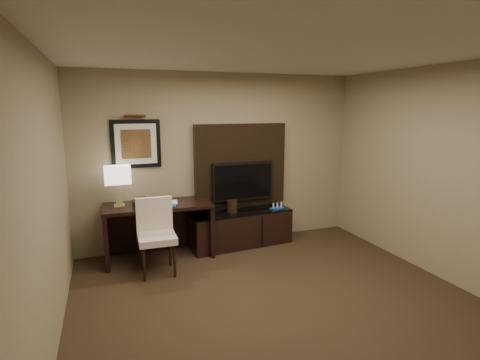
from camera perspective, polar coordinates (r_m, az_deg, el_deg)
name	(u,v)px	position (r m, az deg, el deg)	size (l,w,h in m)	color
floor	(294,320)	(4.19, 8.19, -20.42)	(4.50, 5.00, 0.01)	#302215
ceiling	(302,47)	(3.62, 9.43, 19.30)	(4.50, 5.00, 0.01)	silver
wall_back	(221,160)	(5.95, -2.85, 3.06)	(4.50, 0.01, 2.70)	#978A66
wall_left	(38,216)	(3.28, -28.47, -4.84)	(0.01, 5.00, 2.70)	#978A66
wall_right	(468,179)	(5.13, 31.41, 0.19)	(0.01, 5.00, 2.70)	#978A66
desk	(159,231)	(5.60, -12.25, -7.59)	(1.52, 0.65, 0.81)	black
credenza	(241,229)	(5.98, 0.20, -7.42)	(1.62, 0.45, 0.56)	black
tv_wall_panel	(240,165)	(6.00, 0.07, 2.37)	(1.50, 0.12, 1.30)	black
tv	(243,181)	(5.95, 0.40, -0.15)	(1.00, 0.08, 0.60)	black
artwork	(136,144)	(5.65, -15.57, 5.32)	(0.70, 0.04, 0.70)	black
picture_light	(135,116)	(5.59, -15.75, 9.37)	(0.04, 0.04, 0.30)	#442416
desk_chair	(157,237)	(5.07, -12.55, -8.51)	(0.48, 0.55, 1.00)	#EEDFC6
table_lamp	(118,188)	(5.45, -18.06, -1.10)	(0.33, 0.19, 0.53)	tan
desk_phone	(139,202)	(5.46, -15.10, -3.30)	(0.18, 0.16, 0.09)	black
blue_folder	(168,204)	(5.43, -10.87, -3.57)	(0.24, 0.32, 0.02)	#1A56AC
book	(164,196)	(5.45, -11.45, -2.35)	(0.18, 0.02, 0.24)	#B8A391
ice_bucket	(232,206)	(5.86, -1.22, -4.00)	(0.17, 0.17, 0.19)	black
minibar_tray	(277,206)	(6.09, 5.71, -4.02)	(0.23, 0.14, 0.08)	#1A43AA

